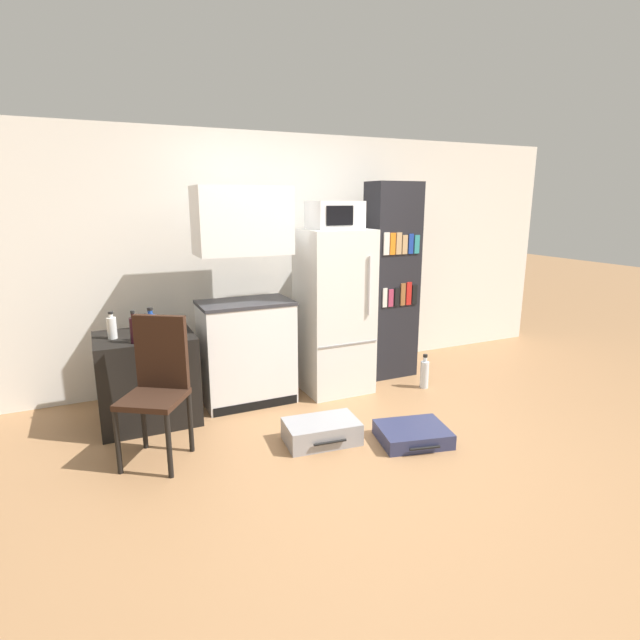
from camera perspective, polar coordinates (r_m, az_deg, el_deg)
The scene contains 14 objects.
ground_plane at distance 3.85m, azimuth 7.01°, elevation -14.68°, with size 24.00×24.00×0.00m, color #A3754C.
wall_back at distance 5.30m, azimuth -2.23°, elevation 7.21°, with size 6.40×0.10×2.46m.
side_table at distance 4.41m, azimuth -19.14°, elevation -6.33°, with size 0.77×0.62×0.75m.
kitchen_hutch at distance 4.49m, azimuth -8.54°, elevation 1.28°, with size 0.82×0.50×1.93m.
refrigerator at distance 4.77m, azimuth 1.61°, elevation 1.00°, with size 0.62×0.61×1.56m.
microwave at distance 4.66m, azimuth 1.69°, elevation 11.91°, with size 0.45×0.37×0.25m.
bookshelf at distance 5.19m, azimuth 8.14°, elevation 4.36°, with size 0.51×0.34×1.99m.
bottle_blue_soda at distance 4.07m, azimuth -18.72°, elevation -0.78°, with size 0.08×0.08×0.27m.
bottle_wine_dark at distance 4.06m, azimuth -20.49°, elevation -1.03°, with size 0.06×0.06×0.25m.
bottle_milk_white at distance 4.26m, azimuth -22.69°, elevation -0.78°, with size 0.07×0.07×0.22m.
chair at distance 3.71m, azimuth -18.05°, elevation -6.27°, with size 0.55×0.55×1.03m.
suitcase_large_flat at distance 4.01m, azimuth 10.55°, elevation -12.71°, with size 0.60×0.52×0.11m.
suitcase_small_flat at distance 3.92m, azimuth 0.18°, elevation -12.61°, with size 0.59×0.41×0.17m.
water_bottle_front at distance 5.06m, azimuth 11.85°, elevation -6.02°, with size 0.08×0.08×0.34m.
Camera 1 is at (-1.83, -2.86, 1.82)m, focal length 28.00 mm.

